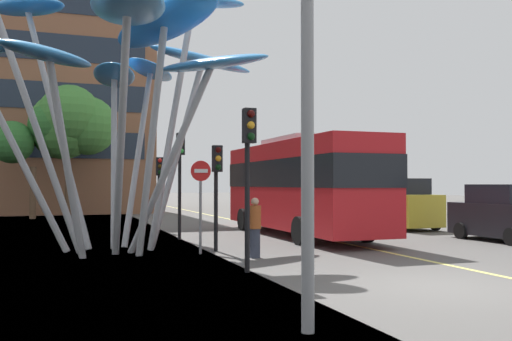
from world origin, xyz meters
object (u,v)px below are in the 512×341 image
street_lamp (330,6)px  pedestrian (255,228)px  traffic_light_kerb_far (217,174)px  traffic_light_kerb_near (249,154)px  traffic_light_island_mid (180,163)px  car_parked_mid (504,214)px  no_entry_sign (201,192)px  leaf_sculpture (110,49)px  traffic_light_opposite (159,177)px  car_parked_far (401,205)px  red_bus (300,182)px

street_lamp → pedestrian: bearing=78.8°
traffic_light_kerb_far → street_lamp: bearing=-95.3°
traffic_light_kerb_near → street_lamp: street_lamp is taller
traffic_light_kerb_far → pedestrian: bearing=-69.6°
traffic_light_island_mid → street_lamp: 13.23m
car_parked_mid → traffic_light_island_mid: bearing=158.1°
street_lamp → no_entry_sign: street_lamp is taller
leaf_sculpture → no_entry_sign: bearing=-26.1°
traffic_light_opposite → car_parked_far: (10.52, -2.83, -1.26)m
car_parked_mid → pedestrian: car_parked_mid is taller
traffic_light_island_mid → pedestrian: traffic_light_island_mid is taller
leaf_sculpture → pedestrian: 6.94m
leaf_sculpture → car_parked_mid: size_ratio=2.96×
traffic_light_island_mid → red_bus: bearing=-1.5°
traffic_light_kerb_near → car_parked_mid: bearing=18.5°
traffic_light_kerb_near → no_entry_sign: traffic_light_kerb_near is taller
pedestrian → car_parked_far: bearing=36.7°
pedestrian → car_parked_mid: bearing=7.1°
street_lamp → no_entry_sign: size_ratio=2.60×
traffic_light_kerb_far → traffic_light_island_mid: bearing=94.9°
leaf_sculpture → traffic_light_island_mid: (2.76, 3.02, -3.27)m
traffic_light_kerb_near → car_parked_mid: (10.84, 3.64, -1.78)m
car_parked_far → pedestrian: (-9.51, -7.09, -0.24)m
traffic_light_island_mid → car_parked_mid: (10.82, -4.35, -1.87)m
street_lamp → red_bus: bearing=68.0°
traffic_light_kerb_far → car_parked_mid: 10.58m
traffic_light_island_mid → pedestrian: bearing=-80.2°
traffic_light_kerb_near → car_parked_far: bearing=42.1°
car_parked_far → street_lamp: (-11.00, -14.62, 3.48)m
leaf_sculpture → traffic_light_kerb_near: size_ratio=3.13×
street_lamp → no_entry_sign: 9.29m
traffic_light_island_mid → no_entry_sign: (-0.26, -4.24, -1.02)m
red_bus → traffic_light_opposite: red_bus is taller
car_parked_far → traffic_light_opposite: bearing=164.9°
street_lamp → car_parked_mid: bearing=37.7°
traffic_light_kerb_far → no_entry_sign: 0.87m
pedestrian → traffic_light_opposite: bearing=95.8°
pedestrian → red_bus: bearing=55.4°
leaf_sculpture → car_parked_far: size_ratio=3.06×
traffic_light_island_mid → pedestrian: (0.97, -5.58, -1.99)m
red_bus → pedestrian: 6.74m
car_parked_mid → traffic_light_opposite: bearing=141.3°
traffic_light_island_mid → car_parked_mid: 11.80m
street_lamp → no_entry_sign: bearing=88.2°
red_bus → pedestrian: (-3.76, -5.45, -1.28)m
red_bus → traffic_light_kerb_far: 5.78m
traffic_light_kerb_near → traffic_light_opposite: size_ratio=1.18×
traffic_light_island_mid → traffic_light_kerb_near: bearing=-90.2°
car_parked_far → no_entry_sign: (-10.73, -5.76, 0.73)m
traffic_light_kerb_far → car_parked_far: (10.14, 5.39, -1.26)m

